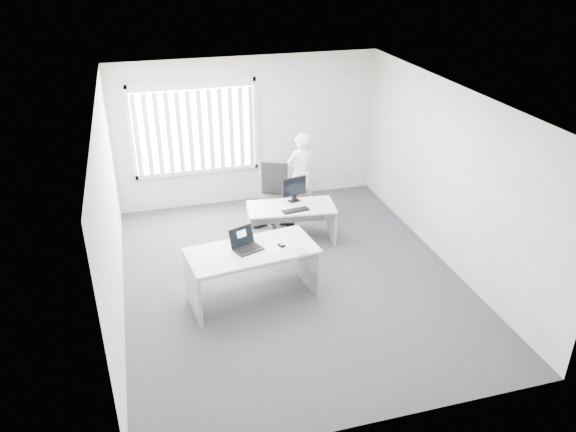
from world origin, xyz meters
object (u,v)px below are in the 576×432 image
object	(u,v)px
desk_near	(252,263)
person	(301,175)
desk_far	(291,216)
laptop	(248,241)
monitor	(294,189)
office_chair	(273,206)

from	to	relation	value
desk_near	person	bearing A→B (deg)	51.73
desk_near	desk_far	distance (m)	1.79
person	laptop	world-z (taller)	person
desk_near	laptop	size ratio (longest dim) A/B	5.03
person	monitor	bearing A→B (deg)	56.54
desk_far	monitor	world-z (taller)	monitor
office_chair	monitor	bearing A→B (deg)	-41.45
desk_near	desk_far	xyz separation A→B (m)	(0.99, 1.49, -0.11)
person	desk_far	bearing A→B (deg)	55.51
office_chair	monitor	size ratio (longest dim) A/B	2.56
office_chair	person	distance (m)	0.79
desk_near	desk_far	bearing A→B (deg)	48.61
desk_near	laptop	xyz separation A→B (m)	(-0.05, 0.00, 0.37)
desk_near	monitor	size ratio (longest dim) A/B	4.29
desk_near	person	distance (m)	2.87
desk_far	monitor	bearing A→B (deg)	67.27
desk_near	monitor	distance (m)	2.02
office_chair	person	world-z (taller)	person
monitor	office_chair	bearing A→B (deg)	101.31
desk_far	laptop	world-z (taller)	laptop
desk_far	office_chair	xyz separation A→B (m)	(-0.13, 0.72, -0.13)
desk_far	office_chair	size ratio (longest dim) A/B	1.36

